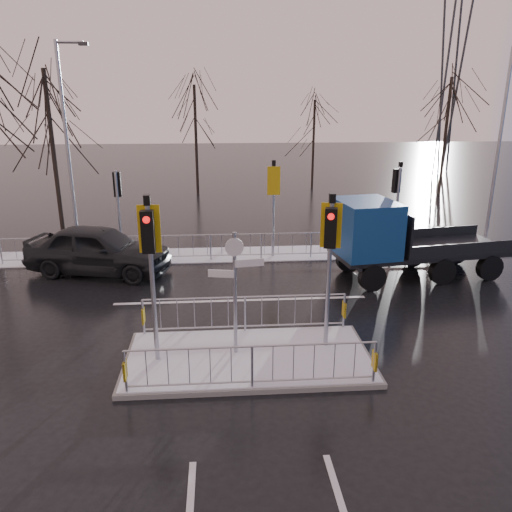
{
  "coord_description": "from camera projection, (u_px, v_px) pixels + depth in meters",
  "views": [
    {
      "loc": [
        -0.63,
        -10.87,
        6.2
      ],
      "look_at": [
        0.4,
        2.8,
        1.8
      ],
      "focal_mm": 35.0,
      "sensor_mm": 36.0,
      "label": 1
    }
  ],
  "objects": [
    {
      "name": "traffic_island",
      "position": [
        248.0,
        346.0,
        12.15
      ],
      "size": [
        6.0,
        3.04,
        4.15
      ],
      "color": "slate",
      "rests_on": "ground"
    },
    {
      "name": "flatbed_truck",
      "position": [
        388.0,
        238.0,
        17.34
      ],
      "size": [
        6.4,
        3.12,
        2.85
      ],
      "color": "black",
      "rests_on": "ground"
    },
    {
      "name": "tree_near_b",
      "position": [
        50.0,
        121.0,
        21.98
      ],
      "size": [
        4.0,
        4.0,
        7.55
      ],
      "color": "black",
      "rests_on": "ground"
    },
    {
      "name": "car_far_lane",
      "position": [
        99.0,
        250.0,
        18.09
      ],
      "size": [
        5.6,
        3.37,
        1.78
      ],
      "primitive_type": "imported",
      "rotation": [
        0.0,
        0.0,
        1.31
      ],
      "color": "black",
      "rests_on": "ground"
    },
    {
      "name": "pylon_wires",
      "position": [
        441.0,
        31.0,
        38.59
      ],
      "size": [
        70.0,
        2.38,
        19.97
      ],
      "color": "#2D3033",
      "rests_on": "ground"
    },
    {
      "name": "tree_far_c",
      "position": [
        448.0,
        114.0,
        31.64
      ],
      "size": [
        4.0,
        4.0,
        7.55
      ],
      "color": "black",
      "rests_on": "ground"
    },
    {
      "name": "ground",
      "position": [
        248.0,
        361.0,
        12.26
      ],
      "size": [
        120.0,
        120.0,
        0.0
      ],
      "primitive_type": "plane",
      "color": "black",
      "rests_on": "ground"
    },
    {
      "name": "lane_markings",
      "position": [
        249.0,
        367.0,
        11.94
      ],
      "size": [
        8.0,
        11.38,
        0.01
      ],
      "color": "silver",
      "rests_on": "ground"
    },
    {
      "name": "tree_far_a",
      "position": [
        195.0,
        119.0,
        31.53
      ],
      "size": [
        3.75,
        3.75,
        7.08
      ],
      "color": "black",
      "rests_on": "ground"
    },
    {
      "name": "street_lamp_left",
      "position": [
        69.0,
        142.0,
        19.45
      ],
      "size": [
        1.25,
        0.18,
        8.2
      ],
      "color": "#9CA1AA",
      "rests_on": "ground"
    },
    {
      "name": "snow_verge",
      "position": [
        236.0,
        254.0,
        20.42
      ],
      "size": [
        30.0,
        2.0,
        0.04
      ],
      "primitive_type": "cube",
      "color": "white",
      "rests_on": "ground"
    },
    {
      "name": "tree_far_b",
      "position": [
        314.0,
        127.0,
        34.2
      ],
      "size": [
        3.25,
        3.25,
        6.14
      ],
      "color": "black",
      "rests_on": "ground"
    },
    {
      "name": "street_lamp_right",
      "position": [
        501.0,
        144.0,
        19.75
      ],
      "size": [
        1.25,
        0.18,
        8.0
      ],
      "color": "#9CA1AA",
      "rests_on": "ground"
    },
    {
      "name": "far_kerb_fixtures",
      "position": [
        243.0,
        234.0,
        19.66
      ],
      "size": [
        18.0,
        0.65,
        3.83
      ],
      "color": "#9CA1AA",
      "rests_on": "ground"
    }
  ]
}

